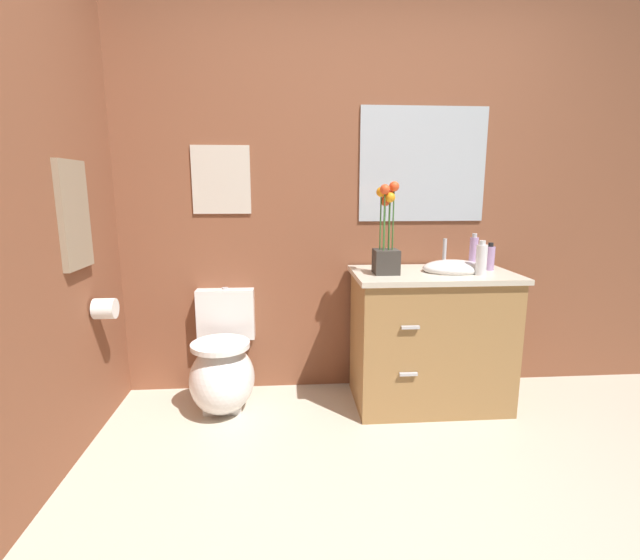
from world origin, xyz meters
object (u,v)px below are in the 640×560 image
(wall_mirror, at_px, (423,165))
(hanging_towel, at_px, (74,215))
(toilet, at_px, (223,369))
(wall_poster, at_px, (221,180))
(lotion_bottle, at_px, (481,259))
(toilet_paper_roll, at_px, (105,309))
(flower_vase, at_px, (386,243))
(vanity_cabinet, at_px, (430,336))
(hand_wash_bottle, at_px, (490,258))
(soap_bottle, at_px, (473,253))

(wall_mirror, xyz_separation_m, hanging_towel, (-1.88, -0.58, -0.27))
(toilet, distance_m, wall_poster, 1.14)
(lotion_bottle, distance_m, toilet_paper_roll, 2.08)
(flower_vase, xyz_separation_m, hanging_towel, (-1.59, -0.26, 0.18))
(wall_mirror, xyz_separation_m, toilet_paper_roll, (-1.83, -0.46, -0.77))
(flower_vase, xyz_separation_m, wall_mirror, (0.29, 0.33, 0.45))
(wall_mirror, bearing_deg, toilet_paper_roll, -165.74)
(flower_vase, relative_size, wall_poster, 1.28)
(vanity_cabinet, xyz_separation_m, hand_wash_bottle, (0.36, 0.04, 0.47))
(flower_vase, relative_size, hand_wash_bottle, 3.15)
(flower_vase, distance_m, hanging_towel, 1.62)
(toilet, distance_m, hand_wash_bottle, 1.74)
(flower_vase, distance_m, toilet_paper_roll, 1.57)
(wall_mirror, height_order, toilet_paper_roll, wall_mirror)
(toilet, relative_size, wall_poster, 1.69)
(flower_vase, distance_m, soap_bottle, 0.56)
(hanging_towel, bearing_deg, flower_vase, 9.16)
(soap_bottle, bearing_deg, toilet_paper_roll, -174.15)
(hand_wash_bottle, relative_size, toilet_paper_roll, 1.51)
(vanity_cabinet, height_order, flower_vase, flower_vase)
(vanity_cabinet, height_order, hand_wash_bottle, vanity_cabinet)
(toilet, height_order, wall_poster, wall_poster)
(toilet, height_order, wall_mirror, wall_mirror)
(soap_bottle, distance_m, lotion_bottle, 0.16)
(vanity_cabinet, relative_size, hanging_towel, 1.93)
(flower_vase, bearing_deg, wall_mirror, 48.34)
(lotion_bottle, height_order, toilet_paper_roll, lotion_bottle)
(hanging_towel, bearing_deg, vanity_cabinet, 8.74)
(vanity_cabinet, distance_m, lotion_bottle, 0.55)
(flower_vase, bearing_deg, lotion_bottle, -8.33)
(soap_bottle, height_order, wall_poster, wall_poster)
(vanity_cabinet, distance_m, wall_mirror, 1.07)
(flower_vase, bearing_deg, hand_wash_bottle, 6.34)
(hanging_towel, relative_size, toilet_paper_roll, 4.73)
(soap_bottle, relative_size, wall_mirror, 0.28)
(toilet, relative_size, hanging_towel, 1.33)
(wall_mirror, bearing_deg, lotion_bottle, -59.39)
(toilet, bearing_deg, vanity_cabinet, -1.21)
(flower_vase, xyz_separation_m, lotion_bottle, (0.53, -0.08, -0.09))
(hand_wash_bottle, xyz_separation_m, wall_poster, (-1.61, 0.26, 0.46))
(lotion_bottle, bearing_deg, wall_poster, 164.79)
(flower_vase, height_order, wall_mirror, wall_mirror)
(soap_bottle, bearing_deg, hanging_towel, -171.15)
(wall_poster, bearing_deg, vanity_cabinet, -13.20)
(hand_wash_bottle, bearing_deg, hanging_towel, -171.66)
(flower_vase, bearing_deg, soap_bottle, 7.97)
(vanity_cabinet, distance_m, toilet_paper_roll, 1.85)
(wall_mirror, height_order, hanging_towel, wall_mirror)
(toilet, bearing_deg, hand_wash_bottle, 0.44)
(wall_poster, distance_m, hanging_towel, 0.88)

